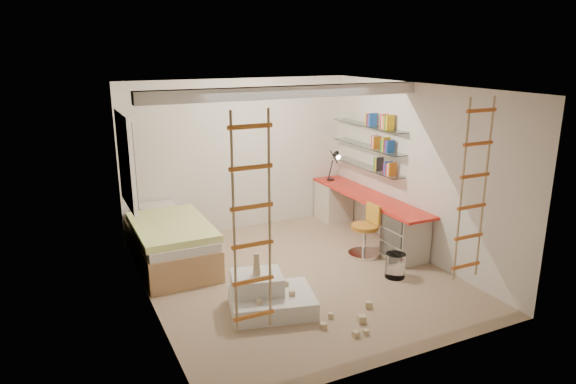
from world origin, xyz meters
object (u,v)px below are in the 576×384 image
play_platform (268,296)px  desk (366,215)px  bed (170,242)px  swivel_chair (365,237)px

play_platform → desk: bearing=32.2°
bed → play_platform: bearing=-69.1°
bed → play_platform: bed is taller
bed → swivel_chair: 2.93m
desk → play_platform: desk is taller
swivel_chair → play_platform: bearing=-155.9°
swivel_chair → play_platform: 2.22m
play_platform → bed: bearing=110.9°
bed → swivel_chair: (2.75, -1.01, -0.03)m
desk → play_platform: 2.92m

